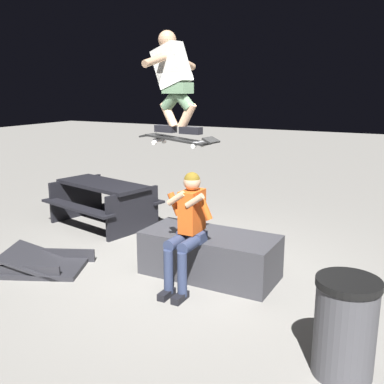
# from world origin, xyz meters

# --- Properties ---
(ground_plane) EXTENTS (40.00, 40.00, 0.00)m
(ground_plane) POSITION_xyz_m (0.00, 0.00, 0.00)
(ground_plane) COLOR gray
(ledge_box_main) EXTENTS (1.71, 0.81, 0.56)m
(ledge_box_main) POSITION_xyz_m (-0.28, -0.05, 0.28)
(ledge_box_main) COLOR #38383D
(ledge_box_main) RESTS_ON ground
(person_sitting_on_ledge) EXTENTS (0.59, 0.75, 1.39)m
(person_sitting_on_ledge) POSITION_xyz_m (-0.19, 0.40, 0.79)
(person_sitting_on_ledge) COLOR #2D3856
(person_sitting_on_ledge) RESTS_ON ground
(skateboard) EXTENTS (1.04, 0.34, 0.13)m
(skateboard) POSITION_xyz_m (-0.04, 0.33, 1.77)
(skateboard) COLOR black
(skater_airborne) EXTENTS (0.63, 0.89, 1.12)m
(skater_airborne) POSITION_xyz_m (0.02, 0.33, 2.45)
(skater_airborne) COLOR black
(kicker_ramp) EXTENTS (1.22, 1.07, 0.37)m
(kicker_ramp) POSITION_xyz_m (1.74, 0.78, 0.06)
(kicker_ramp) COLOR #28282D
(kicker_ramp) RESTS_ON ground
(picnic_table_back) EXTENTS (1.96, 1.69, 0.75)m
(picnic_table_back) POSITION_xyz_m (2.30, -1.18, 0.50)
(picnic_table_back) COLOR black
(picnic_table_back) RESTS_ON ground
(trash_bin) EXTENTS (0.53, 0.53, 0.85)m
(trash_bin) POSITION_xyz_m (-2.11, 1.27, 0.43)
(trash_bin) COLOR #47474C
(trash_bin) RESTS_ON ground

